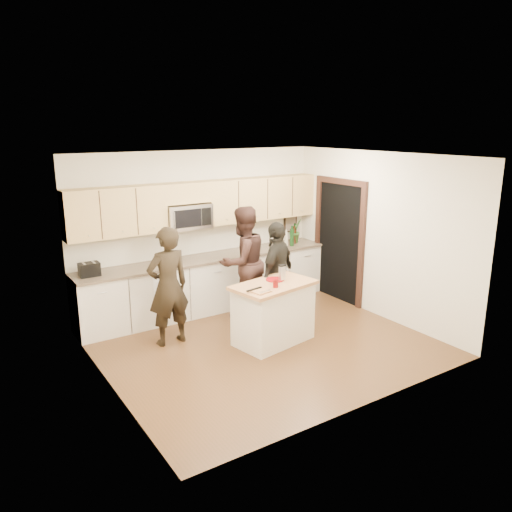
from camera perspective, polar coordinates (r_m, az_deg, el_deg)
floor at (r=7.41m, az=0.90°, el=-9.98°), size 4.50×4.50×0.00m
room_shell at (r=6.87m, az=0.96°, el=3.24°), size 4.52×4.02×2.71m
back_cabinetry at (r=8.59m, az=-5.41°, el=-3.11°), size 4.50×0.66×0.94m
upper_cabinetry at (r=8.42m, az=-5.91°, el=6.10°), size 4.50×0.33×0.75m
microwave at (r=8.27m, az=-7.87°, el=4.53°), size 0.76×0.41×0.40m
doorway at (r=9.04m, az=9.49°, el=2.16°), size 0.06×1.25×2.20m
framed_picture at (r=9.65m, az=3.94°, el=3.87°), size 0.30×0.03×0.38m
dish_towel at (r=7.95m, az=-10.89°, el=-2.31°), size 0.34×0.60×0.48m
island at (r=7.31m, az=2.00°, el=-6.47°), size 1.30×0.90×0.90m
red_plate at (r=7.31m, az=2.18°, el=-2.71°), size 0.27×0.27×0.02m
box_grater at (r=7.25m, az=3.01°, el=-1.85°), size 0.10×0.07×0.22m
drink_glass at (r=6.98m, az=2.24°, el=-3.17°), size 0.08×0.08×0.11m
cutting_board at (r=6.79m, az=0.59°, el=-4.08°), size 0.26×0.23×0.02m
tongs at (r=6.83m, az=-0.22°, el=-3.80°), size 0.27×0.07×0.02m
knife at (r=6.76m, az=1.09°, el=-4.04°), size 0.19×0.05×0.01m
toaster at (r=7.74m, az=-18.52°, el=-1.47°), size 0.29×0.20×0.20m
bottle_cluster at (r=9.38m, az=4.28°, el=2.50°), size 0.49×0.37×0.38m
orchid at (r=9.43m, az=4.55°, el=2.89°), size 0.27×0.23×0.45m
woman_left at (r=7.23m, az=-10.01°, el=-3.44°), size 0.66×0.45×1.74m
woman_center at (r=8.16m, az=-1.50°, el=-0.72°), size 0.99×0.82×1.84m
woman_right at (r=7.86m, az=2.43°, el=-2.02°), size 1.05×0.85×1.66m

